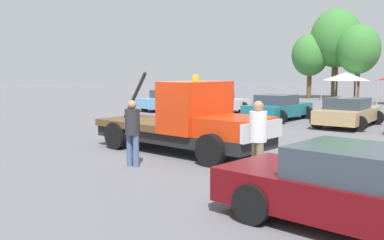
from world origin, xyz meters
TOP-DOWN VIEW (x-y plane):
  - ground_plane at (0.00, 0.00)m, footprint 160.00×160.00m
  - tow_truck at (0.37, -0.01)m, footprint 6.05×2.33m
  - foreground_car at (7.00, -3.16)m, footprint 5.43×2.09m
  - person_near_truck at (3.70, -1.40)m, footprint 0.41×0.41m
  - person_at_hood at (0.43, -2.34)m, footprint 0.39×0.39m
  - parked_car_skyblue at (-10.32, 10.52)m, footprint 2.85×4.74m
  - parked_car_silver at (-6.62, 10.60)m, footprint 2.52×4.47m
  - parked_car_teal at (-2.17, 10.05)m, footprint 2.55×4.37m
  - parked_car_tan at (1.65, 9.73)m, footprint 2.68×4.58m
  - canopy_tent_white at (-4.98, 26.65)m, footprint 3.01×3.01m
  - tree_left at (-9.15, 28.51)m, footprint 3.42×3.42m
  - tree_center at (-7.13, 29.61)m, footprint 4.68×4.68m
  - tree_right at (-4.70, 28.70)m, footprint 3.76×3.76m

SIDE VIEW (x-z plane):
  - ground_plane at x=0.00m, z-range 0.00..0.00m
  - parked_car_silver at x=-6.62m, z-range -0.02..1.32m
  - parked_car_skyblue at x=-10.32m, z-range -0.02..1.32m
  - parked_car_teal at x=-2.17m, z-range -0.02..1.32m
  - parked_car_tan at x=1.65m, z-range -0.02..1.32m
  - foreground_car at x=7.00m, z-range -0.02..1.32m
  - tow_truck at x=0.37m, z-range -0.31..2.20m
  - person_at_hood at x=0.43m, z-range 0.14..1.90m
  - person_near_truck at x=3.70m, z-range 0.14..1.99m
  - canopy_tent_white at x=-4.98m, z-range 0.88..3.36m
  - tree_left at x=-9.15m, z-range 1.04..7.15m
  - tree_right at x=-4.70m, z-range 1.15..7.86m
  - tree_center at x=-7.13m, z-range 1.43..9.79m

